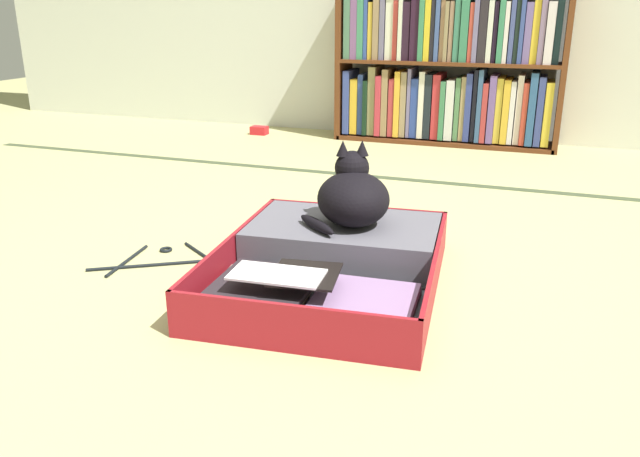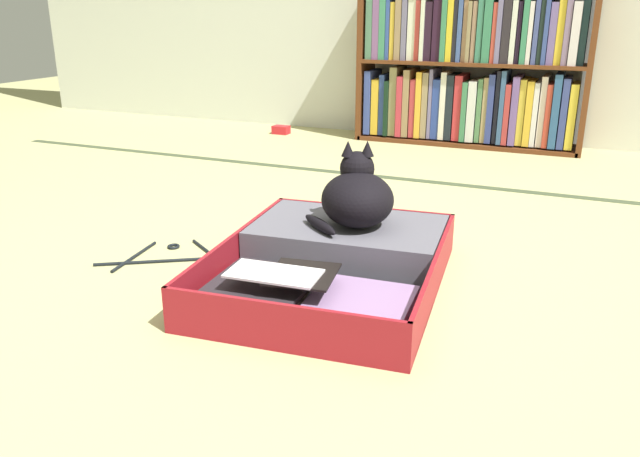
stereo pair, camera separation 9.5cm
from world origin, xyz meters
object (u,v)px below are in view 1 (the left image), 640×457
at_px(open_suitcase, 334,260).
at_px(clothes_hanger, 165,259).
at_px(bookshelf, 447,67).
at_px(small_red_pouch, 259,130).
at_px(black_cat, 353,196).

height_order(open_suitcase, clothes_hanger, open_suitcase).
relative_size(bookshelf, small_red_pouch, 12.59).
xyz_separation_m(bookshelf, open_suitcase, (0.01, -2.05, -0.38)).
height_order(open_suitcase, black_cat, black_cat).
bearing_deg(open_suitcase, bookshelf, 90.41).
bearing_deg(open_suitcase, clothes_hanger, -172.86).
distance_m(bookshelf, open_suitcase, 2.09).
distance_m(open_suitcase, clothes_hanger, 0.54).
bearing_deg(clothes_hanger, small_red_pouch, 106.62).
bearing_deg(small_red_pouch, clothes_hanger, -73.38).
distance_m(bookshelf, clothes_hanger, 2.22).
height_order(open_suitcase, small_red_pouch, open_suitcase).
bearing_deg(open_suitcase, black_cat, 83.81).
bearing_deg(small_red_pouch, bookshelf, 6.81).
bearing_deg(bookshelf, open_suitcase, -89.59).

